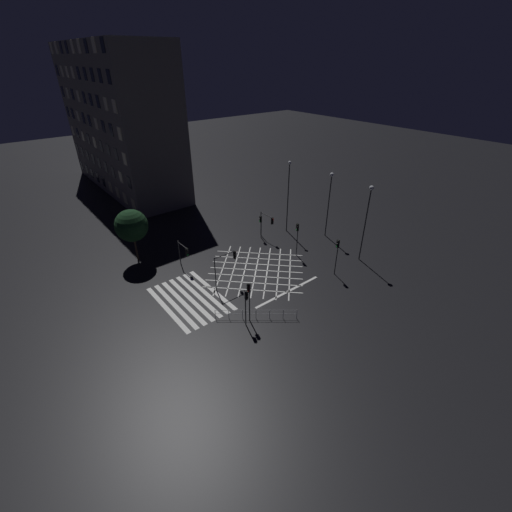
# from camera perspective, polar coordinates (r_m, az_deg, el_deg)

# --- Properties ---
(ground_plane) EXTENTS (200.00, 200.00, 0.00)m
(ground_plane) POSITION_cam_1_polar(r_m,az_deg,el_deg) (41.23, 0.00, -2.35)
(ground_plane) COLOR black
(road_markings) EXTENTS (13.75, 18.81, 0.01)m
(road_markings) POSITION_cam_1_polar(r_m,az_deg,el_deg) (38.61, -5.64, -5.07)
(road_markings) COLOR silver
(road_markings) RESTS_ON ground_plane
(office_building) EXTENTS (32.17, 10.06, 24.48)m
(office_building) POSITION_cam_1_polar(r_m,az_deg,el_deg) (70.17, -21.81, 20.19)
(office_building) COLOR slate
(office_building) RESTS_ON ground_plane
(traffic_light_nw_cross) EXTENTS (0.36, 0.39, 3.44)m
(traffic_light_nw_cross) POSITION_cam_1_polar(r_m,az_deg,el_deg) (47.40, 0.78, 5.65)
(traffic_light_nw_cross) COLOR #2D2D30
(traffic_light_nw_cross) RESTS_ON ground_plane
(traffic_light_se_cross) EXTENTS (0.36, 0.39, 3.99)m
(traffic_light_se_cross) POSITION_cam_1_polar(r_m,az_deg,el_deg) (31.70, -1.65, -7.48)
(traffic_light_se_cross) COLOR #2D2D30
(traffic_light_se_cross) RESTS_ON ground_plane
(traffic_light_se_main) EXTENTS (0.39, 0.36, 4.38)m
(traffic_light_se_main) POSITION_cam_1_polar(r_m,az_deg,el_deg) (32.03, -1.20, -6.43)
(traffic_light_se_main) COLOR #2D2D30
(traffic_light_se_main) RESTS_ON ground_plane
(traffic_light_nw_main) EXTENTS (2.67, 0.36, 3.69)m
(traffic_light_nw_main) POSITION_cam_1_polar(r_m,az_deg,el_deg) (47.14, 1.93, 5.83)
(traffic_light_nw_main) COLOR #2D2D30
(traffic_light_nw_main) RESTS_ON ground_plane
(traffic_light_sw_main) EXTENTS (2.35, 0.36, 3.25)m
(traffic_light_sw_main) POSITION_cam_1_polar(r_m,az_deg,el_deg) (41.21, -11.92, 0.76)
(traffic_light_sw_main) COLOR #2D2D30
(traffic_light_sw_main) RESTS_ON ground_plane
(traffic_light_median_south) EXTENTS (0.36, 2.87, 4.20)m
(traffic_light_median_south) POSITION_cam_1_polar(r_m,az_deg,el_deg) (37.00, -5.00, -1.00)
(traffic_light_median_south) COLOR #2D2D30
(traffic_light_median_south) RESTS_ON ground_plane
(traffic_light_ne_cross) EXTENTS (0.36, 0.39, 4.59)m
(traffic_light_ne_cross) POSITION_cam_1_polar(r_m,az_deg,el_deg) (39.86, 13.36, 0.95)
(traffic_light_ne_cross) COLOR #2D2D30
(traffic_light_ne_cross) RESTS_ON ground_plane
(traffic_light_median_north) EXTENTS (0.36, 0.39, 4.48)m
(traffic_light_median_north) POSITION_cam_1_polar(r_m,az_deg,el_deg) (43.09, 6.88, 3.83)
(traffic_light_median_north) COLOR #2D2D30
(traffic_light_median_north) RESTS_ON ground_plane
(street_lamp_east) EXTENTS (0.54, 0.54, 9.16)m
(street_lamp_east) POSITION_cam_1_polar(r_m,az_deg,el_deg) (47.65, 12.22, 10.42)
(street_lamp_east) COLOR #2D2D30
(street_lamp_east) RESTS_ON ground_plane
(street_lamp_west) EXTENTS (0.43, 0.43, 10.25)m
(street_lamp_west) POSITION_cam_1_polar(r_m,az_deg,el_deg) (48.35, 5.42, 11.07)
(street_lamp_west) COLOR #2D2D30
(street_lamp_west) RESTS_ON ground_plane
(street_lamp_far) EXTENTS (0.54, 0.54, 9.67)m
(street_lamp_far) POSITION_cam_1_polar(r_m,az_deg,el_deg) (42.36, 18.14, 7.48)
(street_lamp_far) COLOR #2D2D30
(street_lamp_far) RESTS_ON ground_plane
(street_tree_near) EXTENTS (3.91, 3.91, 6.76)m
(street_tree_near) POSITION_cam_1_polar(r_m,az_deg,el_deg) (43.55, -20.05, 4.77)
(street_tree_near) COLOR brown
(street_tree_near) RESTS_ON ground_plane
(pedestrian_railing) EXTENTS (5.06, 6.26, 1.05)m
(pedestrian_railing) POSITION_cam_1_polar(r_m,az_deg,el_deg) (33.75, 0.00, -9.48)
(pedestrian_railing) COLOR #9EA0A5
(pedestrian_railing) RESTS_ON ground_plane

